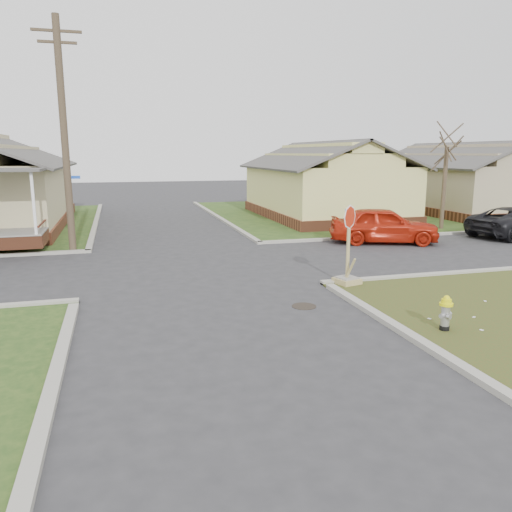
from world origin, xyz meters
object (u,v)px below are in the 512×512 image
object	(u,v)px
fire_hydrant	(446,311)
stop_sign	(348,267)
utility_pole	(64,134)
red_sedan	(384,225)

from	to	relation	value
fire_hydrant	stop_sign	xyz separation A→B (m)	(-0.31, 4.30, 0.08)
utility_pole	stop_sign	xyz separation A→B (m)	(8.44, -7.72, -4.09)
fire_hydrant	red_sedan	world-z (taller)	red_sedan
stop_sign	red_sedan	xyz separation A→B (m)	(4.75, 6.21, 0.24)
utility_pole	fire_hydrant	size ratio (longest dim) A/B	11.22
utility_pole	fire_hydrant	bearing A→B (deg)	-53.96
utility_pole	red_sedan	distance (m)	13.82
red_sedan	utility_pole	bearing A→B (deg)	103.42
fire_hydrant	utility_pole	bearing A→B (deg)	106.55
utility_pole	red_sedan	xyz separation A→B (m)	(13.19, -1.51, -3.86)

